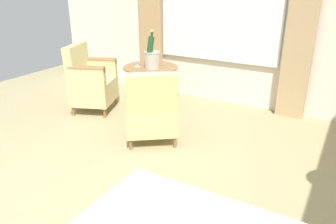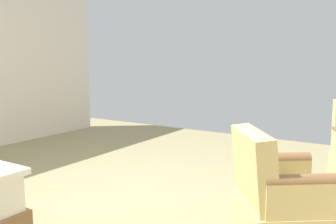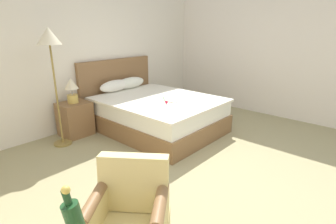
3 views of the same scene
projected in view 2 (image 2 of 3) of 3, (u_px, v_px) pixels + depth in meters
The scene contains 2 objects.
ground_plane at pixel (105, 219), 3.04m from camera, with size 7.62×7.62×0.00m, color tan.
armchair_by_window at pixel (278, 204), 2.34m from camera, with size 0.77×0.77×0.86m.
Camera 2 is at (-1.98, 2.16, 1.29)m, focal length 40.00 mm.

